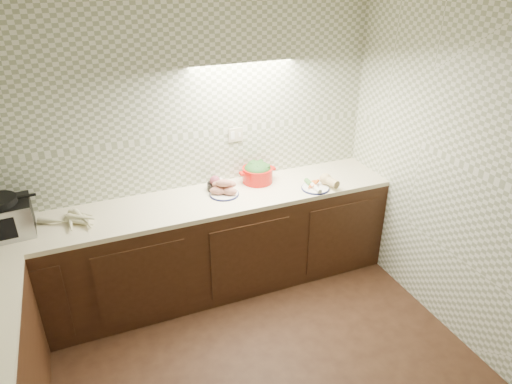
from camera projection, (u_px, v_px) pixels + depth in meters
name	position (u px, v px, depth m)	size (l,w,h in m)	color
room	(255.00, 208.00, 2.17)	(3.60, 3.60, 2.60)	black
counter	(121.00, 335.00, 3.03)	(3.60, 3.60, 0.90)	black
toaster_oven	(1.00, 218.00, 3.25)	(0.43, 0.34, 0.29)	black
parsnip_pile	(63.00, 219.00, 3.44)	(0.29, 0.38, 0.08)	beige
sweet_potato_plate	(224.00, 189.00, 3.85)	(0.26, 0.25, 0.15)	#121444
onion_bowl	(217.00, 184.00, 3.93)	(0.17, 0.17, 0.13)	black
dutch_oven	(258.00, 172.00, 4.05)	(0.34, 0.27, 0.19)	red
veg_plate	(320.00, 183.00, 3.98)	(0.29, 0.27, 0.12)	#121444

